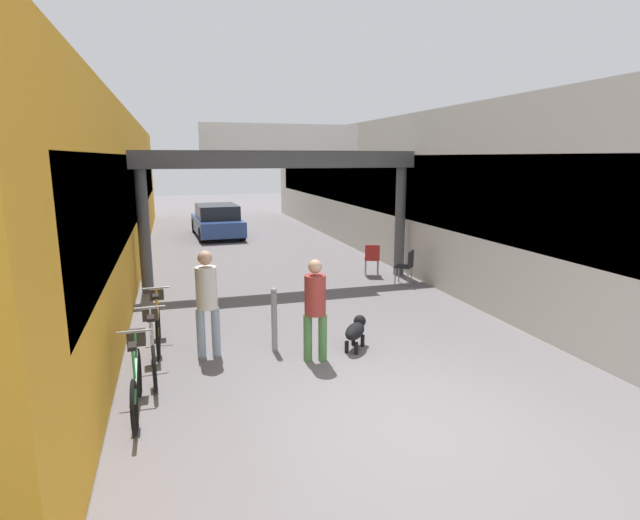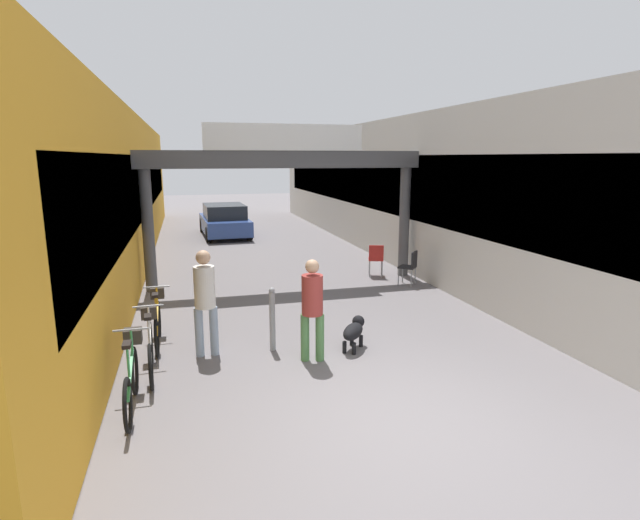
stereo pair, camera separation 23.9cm
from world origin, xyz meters
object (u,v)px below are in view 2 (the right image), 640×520
object	(u,v)px
bollard_post_metal	(272,319)
parked_car_blue	(224,221)
pedestrian_companion	(205,296)
bicycle_orange_third	(158,320)
pedestrian_with_dog	(312,304)
cafe_chair_black_nearer	(410,265)
cafe_chair_red_farther	(376,257)
bicycle_silver_second	(150,345)
dog_on_leash	(354,330)
bicycle_green_nearest	(131,376)

from	to	relation	value
bollard_post_metal	parked_car_blue	bearing A→B (deg)	89.03
pedestrian_companion	bicycle_orange_third	size ratio (longest dim) A/B	1.06
pedestrian_with_dog	parked_car_blue	world-z (taller)	pedestrian_with_dog
pedestrian_companion	cafe_chair_black_nearer	bearing A→B (deg)	32.92
cafe_chair_red_farther	parked_car_blue	distance (m)	9.13
pedestrian_with_dog	bicycle_silver_second	bearing A→B (deg)	175.15
pedestrian_with_dog	bollard_post_metal	size ratio (longest dim) A/B	1.51
pedestrian_with_dog	bicycle_silver_second	xyz separation A→B (m)	(-2.50, 0.21, -0.52)
bicycle_silver_second	dog_on_leash	bearing A→B (deg)	1.55
bicycle_orange_third	parked_car_blue	xyz separation A→B (m)	(2.12, 12.23, 0.21)
pedestrian_with_dog	bicycle_orange_third	bearing A→B (deg)	149.95
pedestrian_companion	cafe_chair_black_nearer	xyz separation A→B (m)	(5.26, 3.41, -0.49)
cafe_chair_black_nearer	bicycle_green_nearest	bearing A→B (deg)	-141.84
bicycle_silver_second	parked_car_blue	world-z (taller)	parked_car_blue
dog_on_leash	cafe_chair_black_nearer	distance (m)	4.70
bollard_post_metal	cafe_chair_black_nearer	bearing A→B (deg)	39.74
pedestrian_with_dog	bicycle_green_nearest	bearing A→B (deg)	-161.83
parked_car_blue	cafe_chair_black_nearer	bearing A→B (deg)	-67.59
bollard_post_metal	bicycle_orange_third	bearing A→B (deg)	156.71
bicycle_green_nearest	bicycle_silver_second	bearing A→B (deg)	81.12
pedestrian_with_dog	bollard_post_metal	xyz separation A→B (m)	(-0.55, 0.60, -0.39)
bicycle_green_nearest	cafe_chair_black_nearer	bearing A→B (deg)	38.16
pedestrian_companion	parked_car_blue	size ratio (longest dim) A/B	0.44
dog_on_leash	cafe_chair_black_nearer	world-z (taller)	cafe_chair_black_nearer
cafe_chair_red_farther	dog_on_leash	bearing A→B (deg)	-115.29
bicycle_orange_third	parked_car_blue	world-z (taller)	parked_car_blue
bicycle_silver_second	bicycle_orange_third	xyz separation A→B (m)	(0.05, 1.20, 0.00)
bicycle_silver_second	pedestrian_companion	bearing A→B (deg)	27.56
bicycle_green_nearest	bicycle_silver_second	distance (m)	1.10
cafe_chair_black_nearer	dog_on_leash	bearing A→B (deg)	-126.73
bicycle_orange_third	dog_on_leash	bearing A→B (deg)	-18.86
bicycle_green_nearest	parked_car_blue	size ratio (longest dim) A/B	0.41
bicycle_silver_second	bicycle_orange_third	world-z (taller)	same
pedestrian_companion	pedestrian_with_dog	bearing A→B (deg)	-21.95
dog_on_leash	bollard_post_metal	distance (m)	1.41
pedestrian_companion	bollard_post_metal	size ratio (longest dim) A/B	1.61
bollard_post_metal	dog_on_leash	bearing A→B (deg)	-12.30
bicycle_green_nearest	bicycle_orange_third	size ratio (longest dim) A/B	1.00
bicycle_silver_second	cafe_chair_black_nearer	xyz separation A→B (m)	(6.12, 3.85, 0.10)
pedestrian_companion	bicycle_green_nearest	bearing A→B (deg)	-123.81
bicycle_orange_third	bicycle_silver_second	bearing A→B (deg)	-92.43
bicycle_orange_third	cafe_chair_red_farther	xyz separation A→B (m)	(5.57, 3.78, 0.10)
bicycle_orange_third	bollard_post_metal	distance (m)	2.07
cafe_chair_red_farther	bicycle_silver_second	bearing A→B (deg)	-138.44
pedestrian_companion	dog_on_leash	distance (m)	2.57
bicycle_orange_third	bollard_post_metal	xyz separation A→B (m)	(1.90, -0.82, 0.13)
bicycle_green_nearest	parked_car_blue	xyz separation A→B (m)	(2.34, 14.52, 0.21)
pedestrian_with_dog	bicycle_green_nearest	xyz separation A→B (m)	(-2.67, -0.88, -0.52)
dog_on_leash	parked_car_blue	xyz separation A→B (m)	(-1.14, 13.34, 0.31)
bollard_post_metal	cafe_chair_black_nearer	size ratio (longest dim) A/B	1.24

